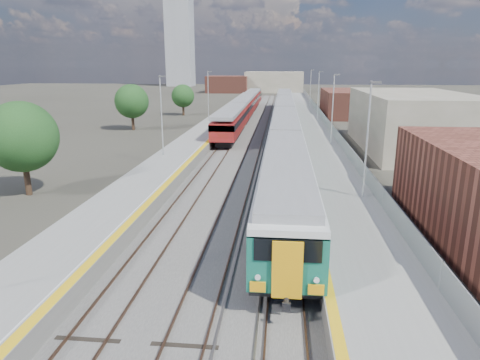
# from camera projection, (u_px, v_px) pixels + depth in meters

# --- Properties ---
(ground) EXTENTS (320.00, 320.00, 0.00)m
(ground) POSITION_uv_depth(u_px,v_px,m) (273.00, 139.00, 56.04)
(ground) COLOR #47443A
(ground) RESTS_ON ground
(ballast_bed) EXTENTS (10.50, 155.00, 0.06)m
(ballast_bed) POSITION_uv_depth(u_px,v_px,m) (257.00, 136.00, 58.65)
(ballast_bed) COLOR #565451
(ballast_bed) RESTS_ON ground
(tracks) EXTENTS (8.96, 160.00, 0.17)m
(tracks) POSITION_uv_depth(u_px,v_px,m) (262.00, 133.00, 60.18)
(tracks) COLOR #4C3323
(tracks) RESTS_ON ground
(platform_right) EXTENTS (4.70, 155.00, 8.52)m
(platform_right) POSITION_uv_depth(u_px,v_px,m) (312.00, 133.00, 57.79)
(platform_right) COLOR slate
(platform_right) RESTS_ON ground
(platform_left) EXTENTS (4.30, 155.00, 8.52)m
(platform_left) POSITION_uv_depth(u_px,v_px,m) (208.00, 131.00, 59.15)
(platform_left) COLOR slate
(platform_left) RESTS_ON ground
(buildings) EXTENTS (72.00, 185.50, 40.00)m
(buildings) POSITION_uv_depth(u_px,v_px,m) (225.00, 61.00, 140.06)
(buildings) COLOR brown
(buildings) RESTS_ON ground
(green_train) EXTENTS (3.11, 86.34, 3.42)m
(green_train) POSITION_uv_depth(u_px,v_px,m) (285.00, 119.00, 57.11)
(green_train) COLOR black
(green_train) RESTS_ON ground
(red_train) EXTENTS (2.94, 59.55, 3.71)m
(red_train) POSITION_uv_depth(u_px,v_px,m) (245.00, 107.00, 75.87)
(red_train) COLOR black
(red_train) RESTS_ON ground
(tree_a) EXTENTS (5.16, 5.16, 6.99)m
(tree_a) POSITION_uv_depth(u_px,v_px,m) (22.00, 137.00, 31.02)
(tree_a) COLOR #382619
(tree_a) RESTS_ON ground
(tree_b) EXTENTS (4.96, 4.96, 6.73)m
(tree_b) POSITION_uv_depth(u_px,v_px,m) (132.00, 101.00, 62.83)
(tree_b) COLOR #382619
(tree_b) RESTS_ON ground
(tree_c) EXTENTS (4.32, 4.32, 5.85)m
(tree_c) POSITION_uv_depth(u_px,v_px,m) (183.00, 96.00, 81.32)
(tree_c) COLOR #382619
(tree_c) RESTS_ON ground
(tree_d) EXTENTS (4.03, 4.03, 5.47)m
(tree_d) POSITION_uv_depth(u_px,v_px,m) (444.00, 107.00, 62.15)
(tree_d) COLOR #382619
(tree_d) RESTS_ON ground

